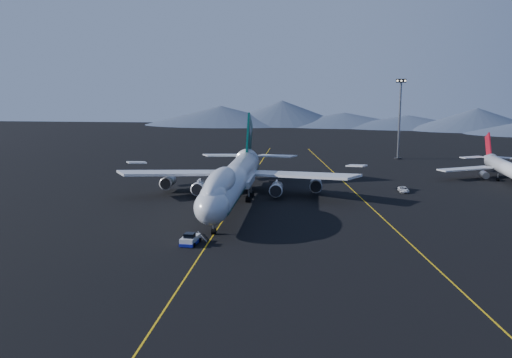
# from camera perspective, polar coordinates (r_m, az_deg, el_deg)

# --- Properties ---
(ground) EXTENTS (500.00, 500.00, 0.00)m
(ground) POSITION_cam_1_polar(r_m,az_deg,el_deg) (132.44, -2.26, -2.51)
(ground) COLOR black
(ground) RESTS_ON ground
(taxiway_line_main) EXTENTS (0.25, 220.00, 0.01)m
(taxiway_line_main) POSITION_cam_1_polar(r_m,az_deg,el_deg) (132.44, -2.26, -2.51)
(taxiway_line_main) COLOR yellow
(taxiway_line_main) RESTS_ON ground
(taxiway_line_side) EXTENTS (28.08, 198.09, 0.01)m
(taxiway_line_side) POSITION_cam_1_polar(r_m,az_deg,el_deg) (141.44, 10.45, -1.87)
(taxiway_line_side) COLOR yellow
(taxiway_line_side) RESTS_ON ground
(boeing_747) EXTENTS (59.62, 72.43, 19.37)m
(boeing_747) POSITION_cam_1_polar(r_m,az_deg,el_deg) (131.35, -2.27, -0.03)
(boeing_747) COLOR silver
(boeing_747) RESTS_ON ground
(pushback_tug) EXTENTS (3.28, 5.21, 2.16)m
(pushback_tug) POSITION_cam_1_polar(r_m,az_deg,el_deg) (101.05, -6.60, -6.11)
(pushback_tug) COLOR silver
(pushback_tug) RESTS_ON ground
(second_jet) EXTENTS (38.22, 43.18, 12.29)m
(second_jet) POSITION_cam_1_polar(r_m,az_deg,el_deg) (175.97, 23.78, 0.97)
(second_jet) COLOR silver
(second_jet) RESTS_ON ground
(service_van) EXTENTS (2.43, 4.99, 1.37)m
(service_van) POSITION_cam_1_polar(r_m,az_deg,el_deg) (150.93, 14.53, -1.02)
(service_van) COLOR silver
(service_van) RESTS_ON ground
(floodlight_mast) EXTENTS (3.56, 2.67, 28.78)m
(floodlight_mast) POSITION_cam_1_polar(r_m,az_deg,el_deg) (212.48, 14.16, 5.86)
(floodlight_mast) COLOR black
(floodlight_mast) RESTS_ON ground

